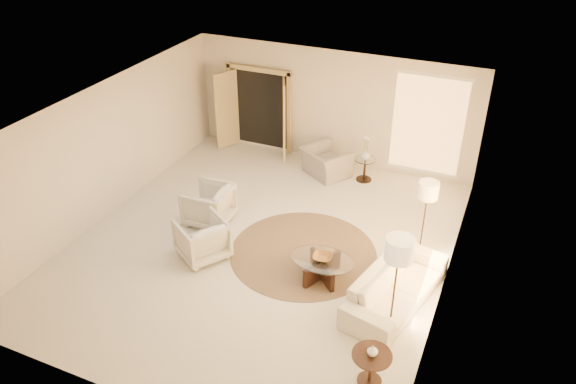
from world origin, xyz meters
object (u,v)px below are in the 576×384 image
at_px(armchair_right, 202,237).
at_px(floor_lamp_far, 399,254).
at_px(end_table, 371,363).
at_px(bowl, 322,257).
at_px(end_vase, 373,351).
at_px(accent_chair, 326,158).
at_px(coffee_table, 322,266).
at_px(armchair_left, 208,203).
at_px(side_table, 365,167).
at_px(side_vase, 366,155).
at_px(floor_lamp_near, 428,193).
at_px(sofa, 396,286).

relative_size(armchair_right, floor_lamp_far, 0.49).
xyz_separation_m(end_table, bowl, (-1.46, 1.92, 0.10)).
bearing_deg(bowl, floor_lamp_far, -27.85).
bearing_deg(end_vase, armchair_right, 156.43).
distance_m(armchair_right, end_vase, 4.12).
height_order(armchair_right, accent_chair, accent_chair).
distance_m(coffee_table, bowl, 0.20).
xyz_separation_m(armchair_left, bowl, (2.80, -0.80, 0.02)).
bearing_deg(side_table, bowl, -84.73).
relative_size(coffee_table, floor_lamp_far, 0.76).
relative_size(end_table, side_table, 1.05).
distance_m(accent_chair, coffee_table, 3.88).
bearing_deg(floor_lamp_far, side_vase, 111.66).
height_order(coffee_table, end_vase, end_vase).
height_order(floor_lamp_near, bowl, floor_lamp_near).
distance_m(side_table, floor_lamp_near, 3.06).
bearing_deg(side_table, end_vase, -72.40).
bearing_deg(end_table, coffee_table, 127.25).
bearing_deg(side_table, armchair_left, -129.48).
bearing_deg(armchair_right, accent_chair, -162.07).
bearing_deg(sofa, bowl, 99.22).
xyz_separation_m(sofa, accent_chair, (-2.64, 3.75, 0.11)).
relative_size(floor_lamp_near, end_vase, 9.51).
bearing_deg(accent_chair, end_vase, 148.94).
relative_size(side_table, floor_lamp_near, 0.36).
xyz_separation_m(armchair_right, bowl, (2.32, 0.27, 0.04)).
distance_m(armchair_left, armchair_right, 1.17).
bearing_deg(floor_lamp_far, bowl, 152.15).
relative_size(sofa, end_table, 4.01).
bearing_deg(side_vase, bowl, -84.73).
height_order(sofa, side_table, sofa).
xyz_separation_m(sofa, end_table, (0.09, -1.82, 0.04)).
height_order(coffee_table, bowl, bowl).
relative_size(sofa, floor_lamp_far, 1.30).
bearing_deg(floor_lamp_far, side_table, 111.66).
height_order(armchair_left, side_table, armchair_left).
height_order(accent_chair, end_table, accent_chair).
bearing_deg(end_vase, side_vase, 107.60).
distance_m(sofa, side_table, 4.23).
bearing_deg(bowl, end_vase, -52.75).
distance_m(sofa, coffee_table, 1.37).
distance_m(sofa, end_vase, 1.85).
height_order(armchair_right, side_vase, armchair_right).
xyz_separation_m(armchair_right, accent_chair, (1.04, 3.93, 0.01)).
height_order(sofa, armchair_left, armchair_left).
height_order(accent_chair, side_vase, accent_chair).
bearing_deg(floor_lamp_near, side_table, 128.46).
xyz_separation_m(sofa, floor_lamp_far, (0.09, -0.68, 1.19)).
bearing_deg(armchair_right, floor_lamp_near, 147.95).
bearing_deg(coffee_table, end_vase, -52.75).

